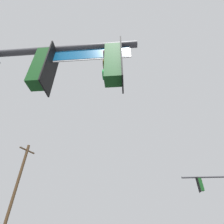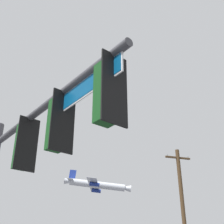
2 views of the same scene
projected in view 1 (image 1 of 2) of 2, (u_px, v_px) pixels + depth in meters
name	position (u px, v px, depth m)	size (l,w,h in m)	color
utility_pole	(15.00, 191.00, 16.67)	(0.86, 1.85, 9.81)	#47331E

